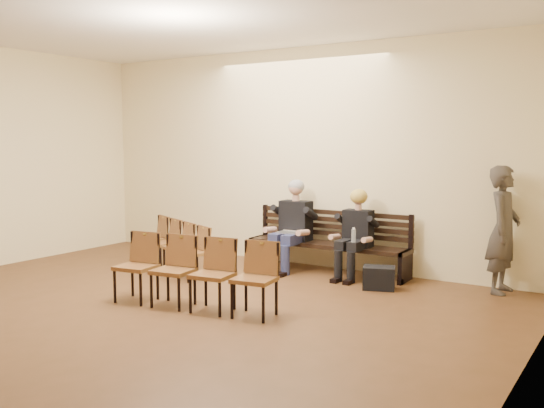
{
  "coord_description": "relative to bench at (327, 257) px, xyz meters",
  "views": [
    {
      "loc": [
        4.88,
        -3.56,
        2.02
      ],
      "look_at": [
        0.07,
        4.05,
        1.07
      ],
      "focal_mm": 40.0,
      "sensor_mm": 36.0,
      "label": 1
    }
  ],
  "objects": [
    {
      "name": "chair_row_front",
      "position": [
        -0.43,
        -2.69,
        0.21
      ],
      "size": [
        2.15,
        0.76,
        0.87
      ],
      "primitive_type": "cube",
      "rotation": [
        0.0,
        0.0,
        0.14
      ],
      "color": "brown",
      "rests_on": "ground"
    },
    {
      "name": "water_bottle",
      "position": [
        0.64,
        -0.42,
        0.33
      ],
      "size": [
        0.07,
        0.07,
        0.22
      ],
      "primitive_type": "cylinder",
      "rotation": [
        0.0,
        0.0,
        -0.1
      ],
      "color": "silver",
      "rests_on": "bench"
    },
    {
      "name": "ground",
      "position": [
        -0.69,
        -4.65,
        -0.23
      ],
      "size": [
        10.0,
        10.0,
        0.0
      ],
      "primitive_type": "plane",
      "color": "brown",
      "rests_on": "ground"
    },
    {
      "name": "chair_row_back",
      "position": [
        -2.1,
        -1.18,
        0.16
      ],
      "size": [
        1.9,
        1.17,
        0.78
      ],
      "primitive_type": "cube",
      "rotation": [
        0.0,
        0.0,
        -0.43
      ],
      "color": "brown",
      "rests_on": "ground"
    },
    {
      "name": "bag",
      "position": [
        1.1,
        -0.6,
        -0.07
      ],
      "size": [
        0.5,
        0.42,
        0.31
      ],
      "primitive_type": "cube",
      "rotation": [
        0.0,
        0.0,
        0.35
      ],
      "color": "black",
      "rests_on": "ground"
    },
    {
      "name": "bench",
      "position": [
        0.0,
        0.0,
        0.0
      ],
      "size": [
        2.6,
        0.9,
        0.45
      ],
      "primitive_type": "cube",
      "color": "black",
      "rests_on": "ground"
    },
    {
      "name": "laptop",
      "position": [
        -0.51,
        -0.28,
        0.35
      ],
      "size": [
        0.37,
        0.31,
        0.25
      ],
      "primitive_type": "cube",
      "rotation": [
        0.0,
        0.0,
        -0.1
      ],
      "color": "silver",
      "rests_on": "bench"
    },
    {
      "name": "passerby",
      "position": [
        2.55,
        0.1,
        0.75
      ],
      "size": [
        0.5,
        0.73,
        1.95
      ],
      "primitive_type": "imported",
      "rotation": [
        0.0,
        0.0,
        1.53
      ],
      "color": "#3C3631",
      "rests_on": "ground"
    },
    {
      "name": "seated_man",
      "position": [
        -0.54,
        -0.12,
        0.48
      ],
      "size": [
        0.59,
        0.82,
        1.42
      ],
      "primitive_type": null,
      "color": "black",
      "rests_on": "ground"
    },
    {
      "name": "seated_woman",
      "position": [
        0.53,
        -0.12,
        0.38
      ],
      "size": [
        0.52,
        0.72,
        1.2
      ],
      "primitive_type": null,
      "color": "black",
      "rests_on": "ground"
    },
    {
      "name": "room_walls",
      "position": [
        -0.69,
        -3.86,
        2.31
      ],
      "size": [
        8.02,
        10.01,
        3.51
      ],
      "color": "beige",
      "rests_on": "ground"
    }
  ]
}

